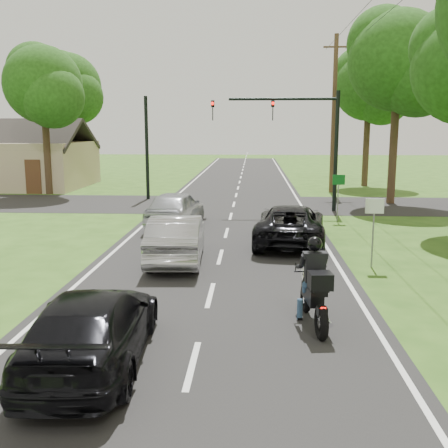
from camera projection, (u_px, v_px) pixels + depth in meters
The scene contains 18 objects.
ground at pixel (210, 295), 13.33m from camera, with size 140.00×140.00×0.00m, color #2C5116.
road at pixel (229, 224), 23.15m from camera, with size 8.00×100.00×0.01m, color black.
cross_road at pixel (234, 204), 29.04m from camera, with size 60.00×7.00×0.01m, color black.
motorcycle_rider at pixel (314, 291), 11.15m from camera, with size 0.69×2.29×1.97m.
dark_suv at pixel (290, 224), 19.10m from camera, with size 2.39×5.19×1.44m, color black.
silver_sedan at pixel (177, 238), 16.56m from camera, with size 1.58×4.54×1.49m, color #A4A4A8.
silver_suv at pixel (175, 208), 22.41m from camera, with size 1.85×4.61×1.57m, color #AAACB2.
dark_car_behind at pixel (92, 327), 9.37m from camera, with size 1.91×4.70×1.36m, color black.
traffic_signal at pixel (299, 129), 26.14m from camera, with size 6.38×0.44×6.00m.
signal_pole_far at pixel (147, 148), 30.74m from camera, with size 0.20×0.20×6.00m, color black.
utility_pole_far at pixel (334, 114), 33.67m from camera, with size 1.60×0.28×10.00m.
sign_white at pixel (374, 216), 15.71m from camera, with size 0.55×0.07×2.12m.
sign_green at pixel (338, 186), 23.55m from camera, with size 0.55×0.07×2.12m.
tree_row_d at pixel (405, 66), 27.93m from camera, with size 5.76×5.58×10.45m.
tree_row_e at pixel (374, 90), 36.88m from camera, with size 5.28×5.12×9.61m.
tree_left_near at pixel (46, 89), 32.21m from camera, with size 5.12×4.96×9.22m.
tree_left_far at pixel (70, 90), 42.00m from camera, with size 5.76×5.58×10.14m.
house at pixel (15, 162), 37.45m from camera, with size 10.20×8.00×4.84m.
Camera 1 is at (1.06, -12.74, 4.21)m, focal length 42.00 mm.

